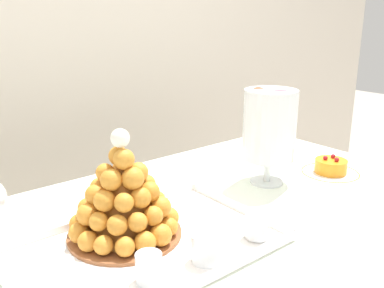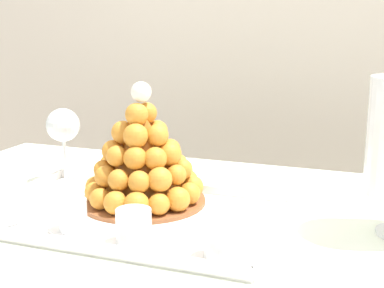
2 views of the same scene
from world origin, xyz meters
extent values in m
cube|color=silver|center=(0.00, 1.06, 1.25)|extent=(4.80, 0.10, 2.50)
cylinder|color=brown|center=(0.66, 0.36, 0.37)|extent=(0.04, 0.04, 0.73)
cube|color=brown|center=(0.00, 0.00, 0.74)|extent=(1.44, 0.84, 0.02)
cube|color=white|center=(0.00, 0.00, 0.75)|extent=(1.50, 0.90, 0.00)
cube|color=white|center=(0.00, 0.45, 0.58)|extent=(1.50, 0.01, 0.35)
cube|color=white|center=(0.75, 0.00, 0.58)|extent=(0.01, 0.90, 0.35)
cube|color=white|center=(-0.16, -0.02, 0.76)|extent=(0.54, 0.34, 0.01)
cube|color=white|center=(-0.16, -0.19, 0.77)|extent=(0.54, 0.01, 0.02)
cube|color=white|center=(-0.16, 0.16, 0.77)|extent=(0.54, 0.01, 0.02)
cube|color=white|center=(0.11, -0.02, 0.77)|extent=(0.01, 0.34, 0.02)
cylinder|color=white|center=(-0.16, -0.02, 0.76)|extent=(0.32, 0.32, 0.00)
cylinder|color=brown|center=(-0.17, 0.05, 0.77)|extent=(0.25, 0.25, 0.01)
cone|color=#B96F24|center=(-0.17, 0.05, 0.87)|extent=(0.17, 0.17, 0.19)
sphere|color=orange|center=(-0.07, 0.05, 0.79)|extent=(0.04, 0.04, 0.04)
sphere|color=orange|center=(-0.08, 0.09, 0.80)|extent=(0.05, 0.05, 0.05)
sphere|color=orange|center=(-0.11, 0.13, 0.80)|extent=(0.05, 0.05, 0.05)
sphere|color=orange|center=(-0.14, 0.15, 0.80)|extent=(0.04, 0.04, 0.04)
sphere|color=orange|center=(-0.18, 0.15, 0.79)|extent=(0.05, 0.05, 0.05)
sphere|color=orange|center=(-0.22, 0.14, 0.80)|extent=(0.04, 0.04, 0.04)
sphere|color=orange|center=(-0.25, 0.11, 0.80)|extent=(0.04, 0.04, 0.04)
sphere|color=orange|center=(-0.27, 0.07, 0.80)|extent=(0.04, 0.04, 0.04)
sphere|color=orange|center=(-0.27, 0.03, 0.79)|extent=(0.04, 0.04, 0.04)
sphere|color=orange|center=(-0.25, 0.00, 0.79)|extent=(0.04, 0.04, 0.04)
sphere|color=orange|center=(-0.22, -0.03, 0.79)|extent=(0.04, 0.04, 0.04)
sphere|color=orange|center=(-0.18, -0.04, 0.79)|extent=(0.04, 0.04, 0.04)
sphere|color=orange|center=(-0.14, -0.04, 0.80)|extent=(0.05, 0.05, 0.05)
sphere|color=orange|center=(-0.11, -0.02, 0.79)|extent=(0.04, 0.04, 0.04)
sphere|color=orange|center=(-0.08, 0.01, 0.79)|extent=(0.05, 0.05, 0.05)
sphere|color=orange|center=(-0.10, 0.08, 0.83)|extent=(0.04, 0.04, 0.04)
sphere|color=orange|center=(-0.12, 0.11, 0.83)|extent=(0.04, 0.04, 0.04)
sphere|color=orange|center=(-0.16, 0.13, 0.83)|extent=(0.04, 0.04, 0.04)
sphere|color=orange|center=(-0.20, 0.13, 0.83)|extent=(0.05, 0.05, 0.05)
sphere|color=orange|center=(-0.23, 0.10, 0.83)|extent=(0.04, 0.04, 0.04)
sphere|color=orange|center=(-0.25, 0.07, 0.83)|extent=(0.05, 0.05, 0.05)
sphere|color=orange|center=(-0.24, 0.03, 0.83)|extent=(0.04, 0.04, 0.04)
sphere|color=orange|center=(-0.22, -0.01, 0.83)|extent=(0.04, 0.04, 0.04)
sphere|color=orange|center=(-0.18, -0.02, 0.83)|extent=(0.04, 0.04, 0.04)
sphere|color=orange|center=(-0.14, -0.02, 0.83)|extent=(0.04, 0.04, 0.04)
sphere|color=orange|center=(-0.11, 0.00, 0.83)|extent=(0.05, 0.05, 0.05)
sphere|color=orange|center=(-0.09, 0.04, 0.83)|extent=(0.04, 0.04, 0.04)
sphere|color=orange|center=(-0.13, 0.09, 0.87)|extent=(0.04, 0.04, 0.04)
sphere|color=orange|center=(-0.16, 0.11, 0.87)|extent=(0.04, 0.04, 0.04)
sphere|color=orange|center=(-0.20, 0.10, 0.87)|extent=(0.04, 0.04, 0.04)
sphere|color=orange|center=(-0.22, 0.07, 0.87)|extent=(0.04, 0.04, 0.04)
sphere|color=orange|center=(-0.22, 0.03, 0.87)|extent=(0.05, 0.05, 0.05)
sphere|color=orange|center=(-0.20, 0.00, 0.87)|extent=(0.04, 0.04, 0.04)
sphere|color=orange|center=(-0.16, 0.00, 0.87)|extent=(0.04, 0.04, 0.04)
sphere|color=orange|center=(-0.13, 0.02, 0.87)|extent=(0.04, 0.04, 0.04)
sphere|color=orange|center=(-0.11, 0.05, 0.87)|extent=(0.05, 0.05, 0.05)
sphere|color=orange|center=(-0.15, 0.09, 0.91)|extent=(0.04, 0.04, 0.04)
sphere|color=orange|center=(-0.20, 0.08, 0.91)|extent=(0.04, 0.04, 0.04)
sphere|color=orange|center=(-0.20, 0.04, 0.91)|extent=(0.05, 0.05, 0.05)
sphere|color=orange|center=(-0.17, 0.02, 0.91)|extent=(0.05, 0.05, 0.05)
sphere|color=orange|center=(-0.14, 0.05, 0.91)|extent=(0.04, 0.04, 0.04)
sphere|color=orange|center=(-0.17, 0.07, 0.94)|extent=(0.04, 0.04, 0.04)
sphere|color=orange|center=(-0.17, 0.04, 0.95)|extent=(0.04, 0.04, 0.04)
sphere|color=white|center=(-0.17, 0.05, 0.99)|extent=(0.04, 0.04, 0.04)
cylinder|color=silver|center=(-0.22, -0.12, 0.79)|extent=(0.05, 0.05, 0.06)
cylinder|color=#F4EAC6|center=(-0.22, -0.12, 0.78)|extent=(0.04, 0.04, 0.02)
cylinder|color=white|center=(-0.22, -0.12, 0.80)|extent=(0.04, 0.04, 0.02)
sphere|color=brown|center=(-0.23, -0.12, 0.81)|extent=(0.01, 0.01, 0.01)
cylinder|color=silver|center=(-0.10, -0.13, 0.79)|extent=(0.06, 0.06, 0.06)
cylinder|color=gold|center=(-0.10, -0.13, 0.78)|extent=(0.05, 0.05, 0.02)
cylinder|color=#EAC166|center=(-0.10, -0.13, 0.80)|extent=(0.05, 0.05, 0.02)
sphere|color=brown|center=(-0.10, -0.14, 0.81)|extent=(0.02, 0.02, 0.02)
cylinder|color=silver|center=(0.05, -0.13, 0.79)|extent=(0.05, 0.05, 0.05)
cylinder|color=brown|center=(0.05, -0.13, 0.78)|extent=(0.05, 0.05, 0.02)
cylinder|color=#8C603D|center=(0.05, -0.13, 0.80)|extent=(0.05, 0.05, 0.02)
sphere|color=brown|center=(0.05, -0.14, 0.81)|extent=(0.01, 0.01, 0.01)
cylinder|color=white|center=(0.31, 0.07, 0.76)|extent=(0.09, 0.09, 0.01)
cylinder|color=white|center=(0.31, 0.07, 0.80)|extent=(0.02, 0.02, 0.07)
cylinder|color=white|center=(0.31, 0.07, 0.93)|extent=(0.15, 0.15, 0.20)
cylinder|color=brown|center=(0.35, 0.07, 0.85)|extent=(0.06, 0.05, 0.06)
cylinder|color=#72B2E0|center=(0.33, 0.11, 0.85)|extent=(0.07, 0.05, 0.07)
cylinder|color=#9ED860|center=(0.30, 0.07, 0.85)|extent=(0.07, 0.06, 0.07)
cylinder|color=#9ED860|center=(0.31, 0.04, 0.85)|extent=(0.06, 0.06, 0.06)
cylinder|color=yellow|center=(0.34, 0.09, 0.88)|extent=(0.07, 0.05, 0.07)
cylinder|color=#9ED860|center=(0.30, 0.08, 0.88)|extent=(0.06, 0.05, 0.06)
cylinder|color=brown|center=(0.32, 0.04, 0.88)|extent=(0.06, 0.06, 0.07)
cylinder|color=#72B2E0|center=(0.34, 0.10, 0.90)|extent=(0.06, 0.05, 0.04)
cylinder|color=pink|center=(0.29, 0.08, 0.90)|extent=(0.06, 0.06, 0.05)
cylinder|color=yellow|center=(0.31, 0.03, 0.90)|extent=(0.06, 0.06, 0.06)
cylinder|color=#D199D8|center=(0.34, 0.07, 0.90)|extent=(0.06, 0.06, 0.05)
cylinder|color=brown|center=(0.31, 0.09, 0.93)|extent=(0.07, 0.06, 0.05)
cylinder|color=#E54C47|center=(0.28, 0.05, 0.93)|extent=(0.07, 0.06, 0.07)
cylinder|color=#D199D8|center=(0.33, 0.06, 0.93)|extent=(0.05, 0.05, 0.05)
cylinder|color=#72B2E0|center=(0.29, 0.10, 0.96)|extent=(0.07, 0.05, 0.07)
cylinder|color=#D199D8|center=(0.30, 0.06, 0.96)|extent=(0.05, 0.05, 0.03)
cylinder|color=#D199D8|center=(0.33, 0.06, 0.96)|extent=(0.06, 0.05, 0.04)
cylinder|color=#72B2E0|center=(0.33, 0.10, 0.96)|extent=(0.07, 0.06, 0.06)
cylinder|color=pink|center=(0.29, 0.08, 0.98)|extent=(0.06, 0.05, 0.05)
cylinder|color=#D199D8|center=(0.31, 0.04, 0.98)|extent=(0.06, 0.06, 0.05)
cylinder|color=#E54C47|center=(0.34, 0.07, 0.98)|extent=(0.06, 0.06, 0.05)
cylinder|color=#F9A54C|center=(0.32, 0.09, 0.98)|extent=(0.07, 0.06, 0.07)
cylinder|color=#9ED860|center=(0.30, 0.07, 1.01)|extent=(0.05, 0.06, 0.03)
cylinder|color=pink|center=(0.33, 0.06, 1.01)|extent=(0.07, 0.06, 0.06)
cylinder|color=brown|center=(0.35, 0.09, 1.01)|extent=(0.06, 0.05, 0.05)
cylinder|color=brown|center=(0.29, 0.10, 1.01)|extent=(0.06, 0.05, 0.06)
cylinder|color=white|center=(0.52, -0.01, 0.76)|extent=(0.18, 0.18, 0.01)
torus|color=gold|center=(0.52, -0.01, 0.76)|extent=(0.17, 0.17, 0.00)
cylinder|color=orange|center=(0.52, -0.01, 0.78)|extent=(0.10, 0.10, 0.04)
sphere|color=#A51923|center=(0.53, 0.00, 0.81)|extent=(0.01, 0.01, 0.01)
sphere|color=#A51923|center=(0.50, 0.01, 0.81)|extent=(0.01, 0.01, 0.01)
sphere|color=#A51923|center=(0.51, -0.03, 0.81)|extent=(0.01, 0.01, 0.01)
camera|label=1|loc=(-0.58, -0.68, 1.23)|focal=39.84mm
camera|label=2|loc=(0.26, -0.86, 1.12)|focal=49.85mm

